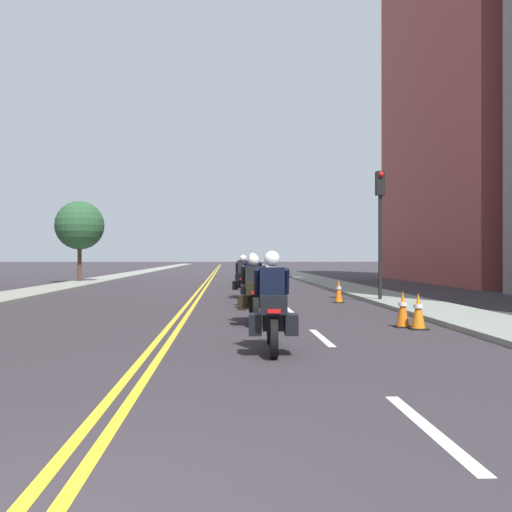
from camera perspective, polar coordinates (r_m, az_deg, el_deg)
The scene contains 18 objects.
ground_plane at distance 51.27m, azimuth -4.14°, elevation -1.79°, with size 264.00×264.00×0.00m, color #312C31.
sidewalk_left at distance 51.89m, azimuth -11.84°, elevation -1.70°, with size 2.13×144.00×0.12m, color gray.
sidewalk_right at distance 51.59m, azimuth 3.61°, elevation -1.71°, with size 2.13×144.00×0.12m, color gray.
centreline_yellow_inner at distance 51.28m, azimuth -4.27°, elevation -1.78°, with size 0.12×132.00×0.01m, color yellow.
centreline_yellow_outer at distance 51.27m, azimuth -4.00°, elevation -1.78°, with size 0.12×132.00×0.01m, color yellow.
lane_dashes_white at distance 32.32m, azimuth 0.34°, elevation -2.79°, with size 0.14×56.40×0.01m.
building_right_1 at distance 40.80m, azimuth 21.36°, elevation 20.66°, with size 8.51×17.21×31.95m.
motorcycle_0 at distance 9.65m, azimuth 1.56°, elevation -5.26°, with size 0.78×2.12×1.63m.
motorcycle_1 at distance 13.68m, azimuth -0.20°, elevation -3.78°, with size 0.76×2.25×1.59m.
motorcycle_2 at distance 18.17m, azimuth -0.29°, elevation -2.79°, with size 0.76×2.27×1.65m.
motorcycle_3 at distance 22.36m, azimuth -1.24°, elevation -2.36°, with size 0.78×2.20×1.61m.
motorcycle_4 at distance 26.63m, azimuth -0.46°, elevation -1.96°, with size 0.78×2.13×1.63m.
motorcycle_5 at distance 30.85m, azimuth -1.28°, elevation -1.72°, with size 0.77×2.23×1.63m.
traffic_cone_0 at distance 13.10m, azimuth 15.23°, elevation -5.11°, with size 0.37×0.37×0.77m.
traffic_cone_1 at distance 20.12m, azimuth 7.91°, elevation -3.35°, with size 0.32×0.32×0.78m.
traffic_cone_2 at distance 13.40m, azimuth 13.83°, elevation -4.94°, with size 0.36×0.36×0.80m.
traffic_light_near at distance 20.44m, azimuth 11.76°, elevation 4.23°, with size 0.28×0.38×4.39m.
street_tree_0 at distance 36.29m, azimuth -16.49°, elevation 2.81°, with size 2.83×2.83×4.79m.
Camera 1 is at (1.14, -3.24, 1.53)m, focal length 41.91 mm.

